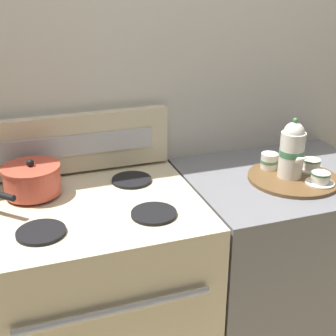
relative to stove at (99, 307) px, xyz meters
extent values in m
cube|color=beige|center=(0.40, 0.35, 0.64)|extent=(6.00, 0.05, 2.20)
cube|color=beige|center=(0.00, 0.00, 0.00)|extent=(0.78, 0.64, 0.91)
cylinder|color=silver|center=(0.00, -0.34, 0.25)|extent=(0.62, 0.02, 0.02)
cylinder|color=black|center=(-0.19, 0.15, 0.46)|extent=(0.16, 0.16, 0.01)
cylinder|color=black|center=(0.19, 0.15, 0.46)|extent=(0.16, 0.16, 0.01)
cylinder|color=black|center=(-0.19, -0.14, 0.46)|extent=(0.16, 0.16, 0.01)
cylinder|color=black|center=(0.19, -0.14, 0.46)|extent=(0.16, 0.16, 0.01)
cube|color=beige|center=(0.00, 0.30, 0.58)|extent=(0.76, 0.05, 0.23)
cube|color=#B7B7BC|center=(0.00, 0.27, 0.58)|extent=(0.62, 0.01, 0.08)
cube|color=slate|center=(0.79, 0.00, 0.00)|extent=(0.79, 0.64, 0.91)
cylinder|color=#D14C38|center=(-0.19, 0.15, 0.51)|extent=(0.20, 0.20, 0.09)
cylinder|color=#D14C38|center=(-0.19, 0.15, 0.57)|extent=(0.21, 0.21, 0.01)
sphere|color=black|center=(-0.19, 0.15, 0.58)|extent=(0.03, 0.03, 0.03)
cylinder|color=brown|center=(0.79, -0.05, 0.46)|extent=(0.36, 0.36, 0.01)
cylinder|color=white|center=(0.78, -0.04, 0.56)|extent=(0.10, 0.10, 0.18)
cylinder|color=#427A4C|center=(0.78, -0.04, 0.57)|extent=(0.10, 0.10, 0.03)
sphere|color=white|center=(0.78, -0.04, 0.65)|extent=(0.08, 0.08, 0.08)
sphere|color=#427A4C|center=(0.78, -0.04, 0.70)|extent=(0.02, 0.02, 0.02)
cone|color=white|center=(0.78, -0.11, 0.57)|extent=(0.03, 0.07, 0.06)
cylinder|color=white|center=(0.90, -0.01, 0.47)|extent=(0.11, 0.11, 0.01)
cylinder|color=white|center=(0.90, -0.01, 0.49)|extent=(0.07, 0.07, 0.04)
cylinder|color=#427A4C|center=(0.90, -0.01, 0.51)|extent=(0.07, 0.07, 0.01)
cylinder|color=white|center=(0.85, -0.14, 0.47)|extent=(0.11, 0.11, 0.01)
cylinder|color=white|center=(0.85, -0.14, 0.49)|extent=(0.07, 0.07, 0.04)
cylinder|color=#427A4C|center=(0.85, -0.14, 0.51)|extent=(0.07, 0.07, 0.01)
cylinder|color=white|center=(0.75, 0.06, 0.50)|extent=(0.07, 0.07, 0.07)
cylinder|color=#427A4C|center=(0.75, 0.06, 0.50)|extent=(0.07, 0.07, 0.01)
camera|label=1|loc=(-0.22, -1.48, 1.23)|focal=50.00mm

